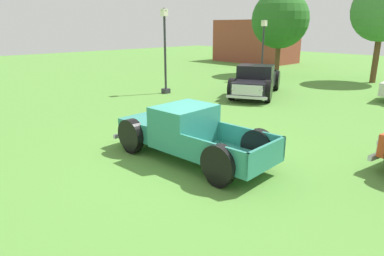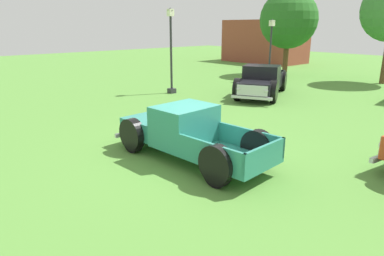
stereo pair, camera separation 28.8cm
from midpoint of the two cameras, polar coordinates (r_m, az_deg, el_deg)
The scene contains 7 objects.
ground_plane at distance 9.75m, azimuth 0.39°, elevation -4.68°, with size 80.00×80.00×0.00m, color #548C38.
pickup_truck_foreground at distance 9.52m, azimuth -0.62°, elevation -0.76°, with size 4.88×2.12×1.46m.
pickup_truck_behind_left at distance 18.23m, azimuth 11.79°, elevation 7.48°, with size 3.98×5.48×1.59m.
lamp_post_near at distance 18.65m, azimuth -3.03°, elevation 12.82°, with size 0.36×0.36×4.42m.
lamp_post_far at distance 23.65m, azimuth 13.18°, elevation 12.59°, with size 0.36×0.36×3.93m.
oak_tree_west at distance 26.46m, azimuth 15.99°, elevation 16.84°, with size 4.06×4.06×5.97m.
brick_pavilion at distance 36.05m, azimuth 12.13°, elevation 13.85°, with size 7.67×4.28×4.08m.
Camera 2 is at (6.82, -6.01, 3.54)m, focal length 32.25 mm.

